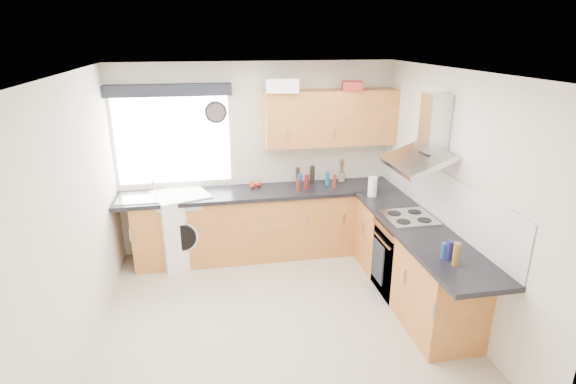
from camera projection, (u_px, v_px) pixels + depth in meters
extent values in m
plane|color=beige|center=(279.00, 319.00, 4.68)|extent=(3.60, 3.60, 0.00)
cube|color=white|center=(277.00, 72.00, 3.85)|extent=(3.60, 3.60, 0.02)
cube|color=silver|center=(257.00, 159.00, 5.94)|extent=(3.60, 0.02, 2.50)
cube|color=silver|center=(328.00, 319.00, 2.60)|extent=(3.60, 0.02, 2.50)
cube|color=silver|center=(77.00, 221.00, 3.96)|extent=(0.02, 3.60, 2.50)
cube|color=silver|center=(452.00, 196.00, 4.57)|extent=(0.02, 3.60, 2.50)
cube|color=white|center=(173.00, 140.00, 5.65)|extent=(1.40, 0.02, 1.10)
cube|color=black|center=(168.00, 90.00, 5.36)|extent=(1.50, 0.18, 0.14)
cube|color=white|center=(436.00, 193.00, 4.87)|extent=(0.01, 3.00, 0.54)
cube|color=#B0682E|center=(253.00, 225.00, 5.92)|extent=(3.00, 0.58, 0.86)
cube|color=#B0682E|center=(369.00, 217.00, 6.19)|extent=(0.60, 0.60, 0.86)
cube|color=#B0682E|center=(412.00, 263.00, 4.94)|extent=(0.58, 2.10, 0.86)
cube|color=black|center=(260.00, 192.00, 5.78)|extent=(3.60, 0.62, 0.05)
cube|color=black|center=(421.00, 231.00, 4.65)|extent=(0.62, 2.42, 0.05)
cube|color=black|center=(405.00, 257.00, 5.08)|extent=(0.56, 0.58, 0.85)
cube|color=#B1B1B1|center=(409.00, 217.00, 4.91)|extent=(0.52, 0.52, 0.01)
cube|color=#B0682E|center=(331.00, 118.00, 5.76)|extent=(1.70, 0.35, 0.70)
cube|color=white|center=(183.00, 228.00, 5.77)|extent=(0.80, 0.79, 0.92)
cylinder|color=black|center=(216.00, 112.00, 5.62)|extent=(0.28, 0.04, 0.28)
cube|color=white|center=(282.00, 85.00, 5.40)|extent=(0.43, 0.33, 0.16)
cube|color=#A32724|center=(352.00, 86.00, 5.56)|extent=(0.28, 0.25, 0.11)
cylinder|color=gray|center=(341.00, 177.00, 6.13)|extent=(0.10, 0.10, 0.13)
cylinder|color=white|center=(373.00, 187.00, 5.54)|extent=(0.13, 0.13, 0.24)
cylinder|color=maroon|center=(334.00, 182.00, 5.83)|extent=(0.05, 0.05, 0.18)
cylinder|color=maroon|center=(307.00, 182.00, 5.80)|extent=(0.06, 0.06, 0.19)
cylinder|color=#332A1C|center=(298.00, 176.00, 5.99)|extent=(0.05, 0.05, 0.23)
cylinder|color=#1D468E|center=(300.00, 180.00, 5.90)|extent=(0.06, 0.06, 0.17)
cylinder|color=black|center=(312.00, 175.00, 6.02)|extent=(0.06, 0.06, 0.24)
cylinder|color=#4B231A|center=(298.00, 185.00, 5.70)|extent=(0.07, 0.07, 0.17)
cylinder|color=#1A5B7F|center=(327.00, 179.00, 5.97)|extent=(0.06, 0.06, 0.16)
cylinder|color=brown|center=(456.00, 254.00, 3.87)|extent=(0.06, 0.06, 0.21)
cylinder|color=navy|center=(444.00, 251.00, 4.00)|extent=(0.06, 0.06, 0.15)
cylinder|color=#1A1852|center=(450.00, 251.00, 3.97)|extent=(0.06, 0.06, 0.18)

